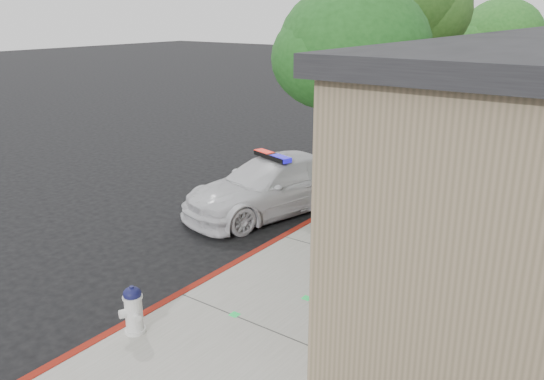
{
  "coord_description": "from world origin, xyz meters",
  "views": [
    {
      "loc": [
        6.05,
        -5.63,
        4.63
      ],
      "look_at": [
        0.13,
        2.52,
        1.31
      ],
      "focal_mm": 36.0,
      "sensor_mm": 36.0,
      "label": 1
    }
  ],
  "objects_px": {
    "police_car": "(272,185)",
    "street_tree_far": "(502,37)",
    "street_tree_mid": "(389,1)",
    "street_tree_near": "(354,55)",
    "fire_hydrant": "(133,309)"
  },
  "relations": [
    {
      "from": "street_tree_far",
      "to": "street_tree_mid",
      "type": "bearing_deg",
      "value": -95.11
    },
    {
      "from": "street_tree_near",
      "to": "police_car",
      "type": "bearing_deg",
      "value": 157.63
    },
    {
      "from": "police_car",
      "to": "street_tree_far",
      "type": "relative_size",
      "value": 1.0
    },
    {
      "from": "police_car",
      "to": "street_tree_far",
      "type": "distance_m",
      "value": 9.89
    },
    {
      "from": "police_car",
      "to": "street_tree_mid",
      "type": "height_order",
      "value": "street_tree_mid"
    },
    {
      "from": "street_tree_mid",
      "to": "street_tree_far",
      "type": "bearing_deg",
      "value": 84.89
    },
    {
      "from": "police_car",
      "to": "fire_hydrant",
      "type": "distance_m",
      "value": 5.81
    },
    {
      "from": "street_tree_near",
      "to": "street_tree_mid",
      "type": "bearing_deg",
      "value": 103.17
    },
    {
      "from": "fire_hydrant",
      "to": "street_tree_mid",
      "type": "height_order",
      "value": "street_tree_mid"
    },
    {
      "from": "street_tree_near",
      "to": "street_tree_far",
      "type": "relative_size",
      "value": 1.02
    },
    {
      "from": "fire_hydrant",
      "to": "street_tree_mid",
      "type": "distance_m",
      "value": 8.45
    },
    {
      "from": "street_tree_mid",
      "to": "street_tree_far",
      "type": "relative_size",
      "value": 1.27
    },
    {
      "from": "street_tree_mid",
      "to": "street_tree_far",
      "type": "height_order",
      "value": "street_tree_mid"
    },
    {
      "from": "street_tree_near",
      "to": "street_tree_far",
      "type": "distance_m",
      "value": 10.07
    },
    {
      "from": "street_tree_near",
      "to": "street_tree_mid",
      "type": "relative_size",
      "value": 0.81
    }
  ]
}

